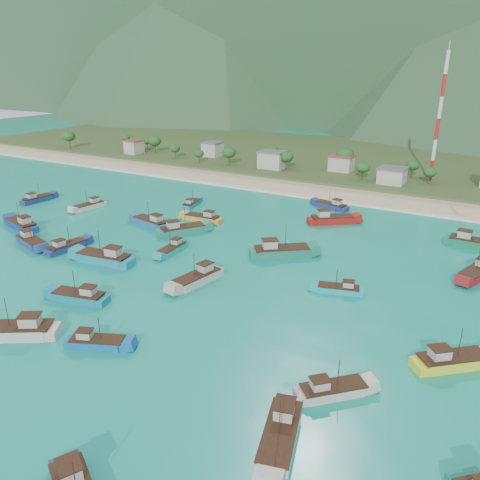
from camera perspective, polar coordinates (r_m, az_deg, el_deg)
The scene contains 31 objects.
ground at distance 96.91m, azimuth -8.61°, elevation -4.25°, with size 600.00×600.00×0.00m, color #0C8874.
beach at distance 162.46m, azimuth 8.89°, elevation 5.96°, with size 400.00×18.00×1.20m, color beige.
land at distance 219.22m, azimuth 14.85°, elevation 9.30°, with size 400.00×110.00×2.40m, color #385123.
surf_line at distance 153.91m, azimuth 7.59°, elevation 5.21°, with size 400.00×2.50×0.08m, color white.
village at distance 177.61m, azimuth 19.11°, elevation 7.82°, with size 215.13×23.88×6.47m.
vegetation at distance 184.86m, azimuth 10.76°, elevation 9.31°, with size 276.05×25.74×9.26m.
radio_tower at distance 178.42m, azimuth 23.08°, elevation 13.48°, with size 1.20×1.20×43.10m.
boat_0 at distance 143.34m, azimuth -5.89°, elevation 4.37°, with size 4.38×9.26×5.27m.
boat_1 at distance 128.73m, azimuth -4.53°, elevation 2.62°, with size 10.84×3.91×6.29m.
boat_2 at distance 104.93m, azimuth 4.97°, elevation -1.47°, with size 13.11×11.43×7.98m.
boat_3 at distance 121.86m, azimuth -24.13°, elevation -0.22°, with size 11.46×6.05×6.49m.
boat_4 at distance 74.81m, azimuth 24.34°, elevation -13.37°, with size 10.58×9.77×6.58m.
boat_5 at distance 108.36m, azimuth -8.23°, elevation -1.15°, with size 3.17×9.29×5.41m.
boat_7 at distance 126.69m, azimuth -10.76°, elevation 2.07°, with size 12.33×5.54×7.03m.
boat_10 at distance 82.77m, azimuth -25.54°, elevation -10.03°, with size 12.65×9.83×7.44m.
boat_13 at distance 119.63m, azimuth -7.10°, elevation 1.19°, with size 9.83×12.16×7.23m.
boat_15 at distance 106.28m, azimuth 26.95°, elevation -3.60°, with size 6.67×11.83×6.71m.
boat_16 at distance 129.00m, azimuth 11.07°, elevation 2.42°, with size 12.25×10.55×7.42m.
boat_17 at distance 122.63m, azimuth 26.63°, elevation -0.41°, with size 12.76×4.29×7.45m.
boat_18 at distance 160.38m, azimuth -23.46°, elevation 4.57°, with size 3.63×10.62×6.19m.
boat_19 at distance 92.65m, azimuth -5.15°, elevation -4.72°, with size 5.51×11.97×6.81m.
boat_20 at distance 90.60m, azimuth 12.02°, elevation -5.95°, with size 8.95×4.77×5.07m.
boat_22 at distance 90.28m, azimuth -18.93°, elevation -6.62°, with size 11.03×5.52×6.26m.
boat_23 at distance 105.31m, azimuth -16.14°, elevation -2.19°, with size 13.55×5.69×7.76m.
boat_24 at distance 147.05m, azimuth -17.87°, elevation 3.94°, with size 4.23×10.48×6.02m.
boat_25 at distance 142.69m, azimuth 11.07°, elevation 4.09°, with size 10.96×5.56×6.22m.
boat_26 at distance 64.79m, azimuth 11.12°, elevation -17.63°, with size 8.84×8.72×5.66m.
boat_28 at distance 57.66m, azimuth 4.95°, elevation -22.65°, with size 6.43×12.34×6.99m.
boat_29 at distance 115.57m, azimuth -20.35°, elevation -0.81°, with size 4.06×10.32×5.94m.
boat_31 at distance 135.32m, azimuth -25.06°, elevation 1.67°, with size 12.97×6.46×7.36m.
boat_32 at distance 76.08m, azimuth -17.08°, elevation -11.91°, with size 9.51×6.21×5.43m.
Camera 1 is at (55.94, -68.10, 40.30)m, focal length 35.00 mm.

